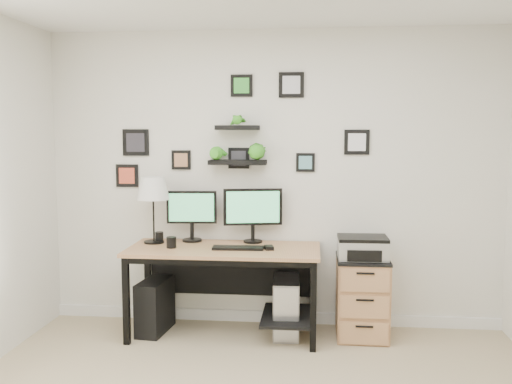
# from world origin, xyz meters

# --- Properties ---
(room) EXTENTS (4.00, 4.00, 4.00)m
(room) POSITION_xyz_m (0.00, 1.98, 0.05)
(room) COLOR #BFAD88
(room) RESTS_ON ground
(desk) EXTENTS (1.60, 0.70, 0.75)m
(desk) POSITION_xyz_m (-0.35, 1.67, 0.63)
(desk) COLOR tan
(desk) RESTS_ON ground
(monitor_left) EXTENTS (0.44, 0.19, 0.45)m
(monitor_left) POSITION_xyz_m (-0.70, 1.87, 1.01)
(monitor_left) COLOR black
(monitor_left) RESTS_ON desk
(monitor_right) EXTENTS (0.51, 0.19, 0.47)m
(monitor_right) POSITION_xyz_m (-0.16, 1.87, 1.03)
(monitor_right) COLOR black
(monitor_right) RESTS_ON desk
(keyboard) EXTENTS (0.43, 0.15, 0.02)m
(keyboard) POSITION_xyz_m (-0.25, 1.58, 0.76)
(keyboard) COLOR black
(keyboard) RESTS_ON desk
(mouse) EXTENTS (0.09, 0.12, 0.03)m
(mouse) POSITION_xyz_m (0.00, 1.59, 0.77)
(mouse) COLOR black
(mouse) RESTS_ON desk
(table_lamp) EXTENTS (0.28, 0.28, 0.58)m
(table_lamp) POSITION_xyz_m (-1.02, 1.77, 1.21)
(table_lamp) COLOR black
(table_lamp) RESTS_ON desk
(mug) EXTENTS (0.08, 0.08, 0.09)m
(mug) POSITION_xyz_m (-0.82, 1.58, 0.80)
(mug) COLOR black
(mug) RESTS_ON desk
(pen_cup) EXTENTS (0.07, 0.07, 0.09)m
(pen_cup) POSITION_xyz_m (-0.98, 1.80, 0.80)
(pen_cup) COLOR black
(pen_cup) RESTS_ON desk
(pc_tower_black) EXTENTS (0.25, 0.47, 0.45)m
(pc_tower_black) POSITION_xyz_m (-0.99, 1.64, 0.23)
(pc_tower_black) COLOR black
(pc_tower_black) RESTS_ON ground
(pc_tower_grey) EXTENTS (0.23, 0.49, 0.48)m
(pc_tower_grey) POSITION_xyz_m (0.14, 1.70, 0.24)
(pc_tower_grey) COLOR gray
(pc_tower_grey) RESTS_ON ground
(file_cabinet) EXTENTS (0.43, 0.53, 0.67)m
(file_cabinet) POSITION_xyz_m (0.78, 1.72, 0.34)
(file_cabinet) COLOR tan
(file_cabinet) RESTS_ON ground
(printer) EXTENTS (0.41, 0.34, 0.18)m
(printer) POSITION_xyz_m (0.77, 1.69, 0.76)
(printer) COLOR silver
(printer) RESTS_ON file_cabinet
(wall_decor) EXTENTS (2.26, 0.18, 1.01)m
(wall_decor) POSITION_xyz_m (-0.31, 1.93, 1.65)
(wall_decor) COLOR black
(wall_decor) RESTS_ON ground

